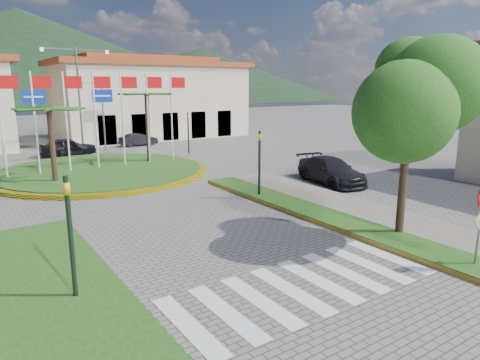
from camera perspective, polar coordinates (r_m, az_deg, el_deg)
verge_right at (r=14.34m, az=28.58°, el=-10.17°), size 1.60×28.00×0.18m
median_left at (r=11.10m, az=-27.16°, el=-16.69°), size 5.00×14.00×0.18m
crosswalk at (r=11.87m, az=8.25°, el=-13.83°), size 8.00×3.00×0.01m
roundabout_island at (r=27.27m, az=-17.97°, el=1.21°), size 12.70×12.70×6.00m
deciduous_tree at (r=15.49m, az=21.86°, el=11.39°), size 3.60×3.60×6.80m
traffic_light_left at (r=11.01m, az=-21.74°, el=-5.89°), size 0.15×0.18×3.20m
traffic_light_right at (r=19.96m, az=2.61°, el=3.00°), size 0.15×0.18×3.20m
traffic_light_far at (r=33.63m, az=-6.92°, el=6.82°), size 0.18×0.15×3.20m
direction_sign_west at (r=35.20m, az=-25.70°, el=8.54°), size 1.60×0.14×5.20m
direction_sign_east at (r=36.28m, az=-17.80°, el=9.25°), size 1.60×0.14×5.20m
street_lamp_centre at (r=34.79m, az=-20.65°, el=10.53°), size 4.80×0.16×8.00m
building_right at (r=45.23m, az=-11.79°, el=10.60°), size 19.08×9.54×8.05m
hill_far_mid at (r=165.58m, az=-27.19°, el=14.61°), size 180.00×180.00×30.00m
hill_far_east at (r=158.89m, az=-5.07°, el=13.88°), size 120.00×120.00×18.00m
car_dark_a at (r=34.84m, az=-21.96°, el=4.12°), size 4.10×1.79×1.38m
car_dark_b at (r=38.86m, az=-13.39°, el=5.27°), size 3.41×1.42×1.09m
car_side_right at (r=23.83m, az=12.02°, el=1.24°), size 2.79×5.03×1.38m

